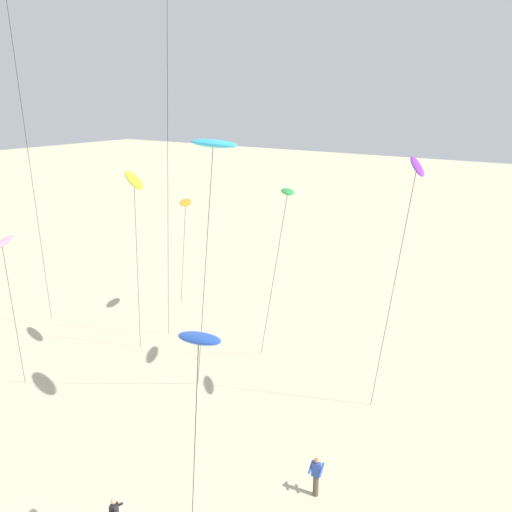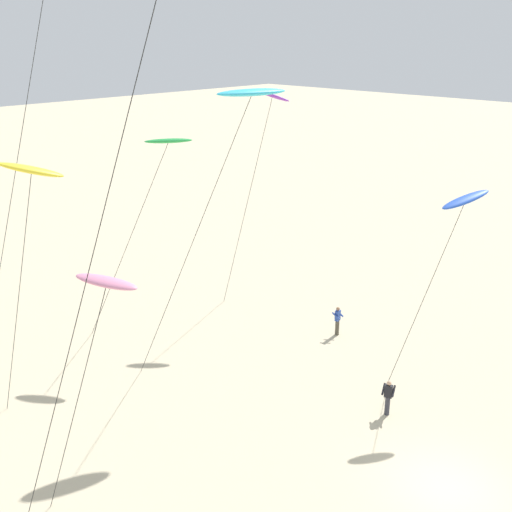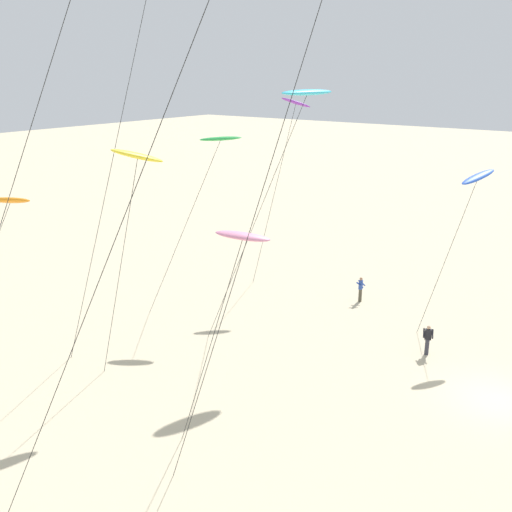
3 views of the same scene
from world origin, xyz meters
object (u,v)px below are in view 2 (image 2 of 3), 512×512
(kite_flyer_furthest, at_px, (337,320))
(kite_flyer_middle, at_px, (388,397))
(kite_cyan, at_px, (251,94))
(kite_yellow, at_px, (31,172))
(kite_purple, at_px, (271,100))
(kite_blue, at_px, (465,201))
(kite_pink, at_px, (106,284))
(kite_green, at_px, (167,143))

(kite_flyer_furthest, bearing_deg, kite_flyer_middle, -126.56)
(kite_cyan, height_order, kite_flyer_furthest, kite_cyan)
(kite_yellow, relative_size, kite_flyer_middle, 6.73)
(kite_purple, bearing_deg, kite_blue, -95.12)
(kite_blue, distance_m, kite_yellow, 18.14)
(kite_blue, distance_m, kite_pink, 16.11)
(kite_flyer_furthest, bearing_deg, kite_blue, -91.44)
(kite_purple, xyz_separation_m, kite_cyan, (-6.66, -4.95, 1.13))
(kite_green, xyz_separation_m, kite_yellow, (-8.43, -2.13, 0.15))
(kite_blue, xyz_separation_m, kite_yellow, (-14.07, 11.31, 1.79))
(kite_purple, relative_size, kite_flyer_middle, 7.71)
(kite_green, bearing_deg, kite_cyan, -88.94)
(kite_cyan, bearing_deg, kite_flyer_middle, -81.39)
(kite_flyer_furthest, bearing_deg, kite_cyan, 169.87)
(kite_blue, bearing_deg, kite_pink, 165.14)
(kite_yellow, bearing_deg, kite_flyer_furthest, -18.39)
(kite_green, xyz_separation_m, kite_cyan, (0.11, -5.84, 2.78))
(kite_cyan, height_order, kite_yellow, kite_cyan)
(kite_blue, height_order, kite_cyan, kite_cyan)
(kite_purple, xyz_separation_m, kite_pink, (-16.69, -8.42, -3.75))
(kite_green, bearing_deg, kite_blue, -67.23)
(kite_yellow, bearing_deg, kite_cyan, -23.51)
(kite_green, bearing_deg, kite_purple, -7.47)
(kite_cyan, relative_size, kite_flyer_furthest, 8.11)
(kite_purple, relative_size, kite_cyan, 0.95)
(kite_purple, bearing_deg, kite_yellow, -175.34)
(kite_green, relative_size, kite_yellow, 0.96)
(kite_blue, bearing_deg, kite_flyer_middle, 175.22)
(kite_green, xyz_separation_m, kite_pink, (-9.92, -9.31, -2.10))
(kite_blue, xyz_separation_m, kite_cyan, (-5.53, 7.60, 4.43))
(kite_green, height_order, kite_purple, kite_purple)
(kite_purple, distance_m, kite_yellow, 15.32)
(kite_flyer_middle, distance_m, kite_flyer_furthest, 7.73)
(kite_cyan, height_order, kite_flyer_middle, kite_cyan)
(kite_pink, relative_size, kite_yellow, 0.78)
(kite_cyan, bearing_deg, kite_green, 91.06)
(kite_green, height_order, kite_yellow, kite_yellow)
(kite_purple, bearing_deg, kite_pink, -153.23)
(kite_blue, relative_size, kite_flyer_furthest, 5.63)
(kite_cyan, distance_m, kite_pink, 11.68)
(kite_flyer_furthest, bearing_deg, kite_pink, -171.16)
(kite_flyer_furthest, bearing_deg, kite_yellow, 161.61)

